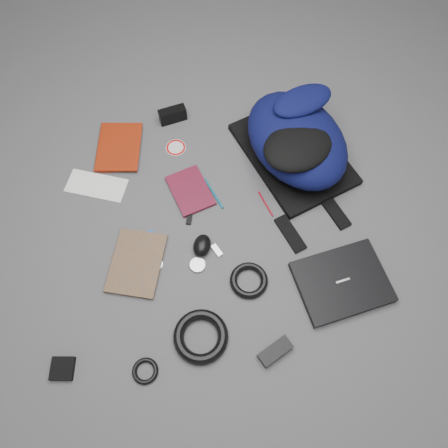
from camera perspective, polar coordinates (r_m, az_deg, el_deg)
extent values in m
plane|color=#4F4F51|center=(1.64, 0.00, -0.30)|extent=(4.00, 4.00, 0.00)
cube|color=black|center=(1.60, 15.14, -7.32)|extent=(0.34, 0.28, 0.03)
imported|color=maroon|center=(1.88, -16.20, 9.62)|extent=(0.21, 0.26, 0.03)
imported|color=#C0840D|center=(1.63, -14.37, -4.50)|extent=(0.25, 0.29, 0.02)
cube|color=white|center=(1.80, -16.32, 4.85)|extent=(0.26, 0.19, 0.00)
cube|color=#4C0E1E|center=(1.71, -4.42, 4.35)|extent=(0.18, 0.22, 0.02)
cube|color=black|center=(1.90, -6.73, 13.97)|extent=(0.12, 0.06, 0.06)
cylinder|color=white|center=(1.83, -6.31, 9.88)|extent=(0.09, 0.09, 0.00)
cylinder|color=#0D627C|center=(1.70, -1.37, 4.01)|extent=(0.06, 0.14, 0.01)
cylinder|color=maroon|center=(1.69, 5.45, 2.65)|extent=(0.04, 0.12, 0.01)
cube|color=blue|center=(1.64, -9.58, -2.14)|extent=(0.07, 0.09, 0.00)
cube|color=black|center=(1.66, -4.54, 0.76)|extent=(0.03, 0.06, 0.01)
cube|color=silver|center=(1.60, -0.94, -3.48)|extent=(0.04, 0.05, 0.01)
ellipsoid|color=black|center=(1.59, -2.89, -2.82)|extent=(0.09, 0.11, 0.05)
cylinder|color=#ABACAE|center=(1.60, -8.78, -5.27)|extent=(0.05, 0.05, 0.01)
cylinder|color=#A8A8AA|center=(1.58, -3.47, -5.38)|extent=(0.06, 0.06, 0.01)
torus|color=black|center=(1.55, 3.26, -7.36)|extent=(0.17, 0.17, 0.03)
cube|color=black|center=(1.50, 6.70, -16.18)|extent=(0.12, 0.09, 0.03)
torus|color=black|center=(1.50, -3.05, -14.44)|extent=(0.23, 0.23, 0.04)
cube|color=black|center=(1.58, -20.34, -17.28)|extent=(0.09, 0.09, 0.02)
torus|color=black|center=(1.51, -10.25, -18.37)|extent=(0.09, 0.09, 0.02)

